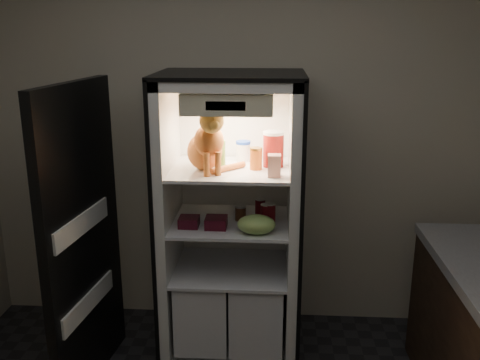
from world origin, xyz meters
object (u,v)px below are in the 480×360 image
(cream_carton, at_px, (274,166))
(mayo_tub, at_px, (243,151))
(soda_can_a, at_px, (260,208))
(soda_can_c, at_px, (270,213))
(berry_box_left, at_px, (189,222))
(tabby_cat, at_px, (207,145))
(pepper_jar, at_px, (273,149))
(soda_can_b, at_px, (266,214))
(parmesan_shaker, at_px, (220,154))
(berry_box_right, at_px, (216,222))
(grape_bag, at_px, (256,224))
(condiment_jar, at_px, (241,213))
(refrigerator, at_px, (232,238))
(salsa_jar, at_px, (256,158))

(cream_carton, bearing_deg, mayo_tub, 119.44)
(soda_can_a, bearing_deg, soda_can_c, -58.94)
(mayo_tub, distance_m, berry_box_left, 0.59)
(soda_can_a, bearing_deg, tabby_cat, -154.74)
(pepper_jar, height_order, soda_can_b, pepper_jar)
(soda_can_c, bearing_deg, parmesan_shaker, 173.31)
(parmesan_shaker, relative_size, berry_box_right, 1.29)
(soda_can_b, bearing_deg, mayo_tub, 126.28)
(soda_can_a, distance_m, soda_can_c, 0.13)
(soda_can_c, height_order, berry_box_left, soda_can_c)
(tabby_cat, height_order, soda_can_b, tabby_cat)
(grape_bag, distance_m, berry_box_left, 0.43)
(parmesan_shaker, bearing_deg, berry_box_left, -145.69)
(tabby_cat, relative_size, grape_bag, 1.89)
(soda_can_a, distance_m, berry_box_right, 0.34)
(parmesan_shaker, height_order, mayo_tub, parmesan_shaker)
(tabby_cat, xyz_separation_m, soda_can_b, (0.36, 0.04, -0.45))
(parmesan_shaker, bearing_deg, mayo_tub, 53.26)
(soda_can_c, bearing_deg, condiment_jar, 166.63)
(cream_carton, bearing_deg, condiment_jar, 137.75)
(tabby_cat, relative_size, condiment_jar, 4.46)
(mayo_tub, relative_size, soda_can_b, 1.07)
(grape_bag, xyz_separation_m, berry_box_right, (-0.25, 0.08, -0.02))
(parmesan_shaker, relative_size, grape_bag, 0.75)
(refrigerator, bearing_deg, soda_can_c, -20.59)
(parmesan_shaker, xyz_separation_m, soda_can_c, (0.32, -0.04, -0.37))
(tabby_cat, height_order, grape_bag, tabby_cat)
(salsa_jar, distance_m, soda_can_c, 0.37)
(refrigerator, distance_m, mayo_tub, 0.58)
(salsa_jar, relative_size, berry_box_left, 1.11)
(refrigerator, bearing_deg, soda_can_a, 4.08)
(salsa_jar, xyz_separation_m, berry_box_right, (-0.24, -0.11, -0.39))
(soda_can_b, relative_size, berry_box_right, 0.94)
(condiment_jar, bearing_deg, berry_box_left, -156.61)
(grape_bag, relative_size, berry_box_right, 1.74)
(pepper_jar, distance_m, condiment_jar, 0.46)
(soda_can_b, height_order, berry_box_left, soda_can_b)
(refrigerator, distance_m, parmesan_shaker, 0.59)
(refrigerator, relative_size, cream_carton, 14.42)
(berry_box_left, bearing_deg, pepper_jar, 19.04)
(cream_carton, xyz_separation_m, berry_box_left, (-0.52, 0.06, -0.38))
(soda_can_a, xyz_separation_m, berry_box_left, (-0.44, -0.20, -0.03))
(condiment_jar, relative_size, berry_box_left, 0.80)
(mayo_tub, distance_m, soda_can_c, 0.45)
(berry_box_right, bearing_deg, refrigerator, 67.47)
(mayo_tub, relative_size, grape_bag, 0.58)
(refrigerator, distance_m, cream_carton, 0.67)
(tabby_cat, xyz_separation_m, cream_carton, (0.41, -0.10, -0.10))
(mayo_tub, relative_size, cream_carton, 1.02)
(mayo_tub, height_order, grape_bag, mayo_tub)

